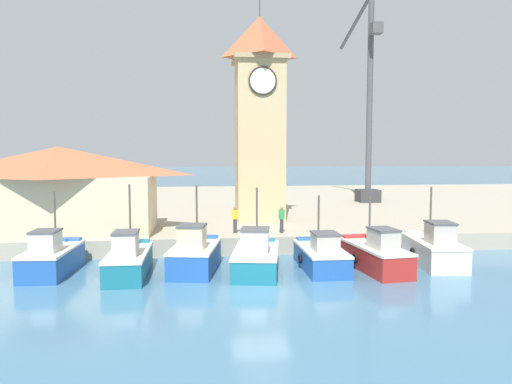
{
  "coord_description": "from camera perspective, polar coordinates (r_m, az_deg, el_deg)",
  "views": [
    {
      "loc": [
        -2.5,
        -20.81,
        6.1
      ],
      "look_at": [
        0.83,
        9.26,
        3.5
      ],
      "focal_mm": 35.0,
      "sensor_mm": 36.0,
      "label": 1
    }
  ],
  "objects": [
    {
      "name": "clock_tower",
      "position": [
        35.55,
        0.42,
        8.88
      ],
      "size": [
        3.78,
        3.78,
        15.87
      ],
      "color": "tan",
      "rests_on": "quay_wharf"
    },
    {
      "name": "dock_worker_near_tower",
      "position": [
        30.24,
        -2.42,
        -3.11
      ],
      "size": [
        0.34,
        0.22,
        1.62
      ],
      "color": "#33333D",
      "rests_on": "quay_wharf"
    },
    {
      "name": "warehouse_left",
      "position": [
        32.68,
        -21.53,
        0.37
      ],
      "size": [
        11.58,
        6.2,
        5.22
      ],
      "color": "beige",
      "rests_on": "quay_wharf"
    },
    {
      "name": "fishing_boat_mid_right",
      "position": [
        26.09,
        13.46,
        -6.97
      ],
      "size": [
        2.39,
        5.35,
        3.7
      ],
      "color": "#AD2823",
      "rests_on": "ground"
    },
    {
      "name": "fishing_boat_left_outer",
      "position": [
        25.07,
        -14.34,
        -7.51
      ],
      "size": [
        1.94,
        5.21,
        4.39
      ],
      "color": "#196B7F",
      "rests_on": "ground"
    },
    {
      "name": "fishing_boat_mid_left",
      "position": [
        24.88,
        -0.01,
        -7.45
      ],
      "size": [
        2.97,
        5.35,
        4.17
      ],
      "color": "#196B7F",
      "rests_on": "ground"
    },
    {
      "name": "ground_plane",
      "position": [
        21.83,
        0.52,
        -11.32
      ],
      "size": [
        300.0,
        300.0,
        0.0
      ],
      "primitive_type": "plane",
      "color": "teal"
    },
    {
      "name": "dock_worker_along_quay",
      "position": [
        30.26,
        2.95,
        -3.11
      ],
      "size": [
        0.34,
        0.22,
        1.62
      ],
      "color": "#33333D",
      "rests_on": "quay_wharf"
    },
    {
      "name": "fishing_boat_far_left",
      "position": [
        26.61,
        -22.3,
        -6.96
      ],
      "size": [
        2.18,
        4.78,
        4.0
      ],
      "color": "#2356A8",
      "rests_on": "ground"
    },
    {
      "name": "port_crane_near",
      "position": [
        49.28,
        12.68,
        7.78
      ],
      "size": [
        2.0,
        10.41,
        19.67
      ],
      "color": "#353539",
      "rests_on": "quay_wharf"
    },
    {
      "name": "quay_wharf",
      "position": [
        48.45,
        -3.32,
        -1.71
      ],
      "size": [
        120.0,
        40.0,
        1.04
      ],
      "primitive_type": "cube",
      "color": "#A89E89",
      "rests_on": "ground"
    },
    {
      "name": "fishing_boat_right_inner",
      "position": [
        28.14,
        19.69,
        -6.18
      ],
      "size": [
        2.55,
        5.18,
        4.09
      ],
      "color": "silver",
      "rests_on": "ground"
    },
    {
      "name": "fishing_boat_center",
      "position": [
        25.76,
        7.45,
        -7.22
      ],
      "size": [
        2.1,
        4.92,
        3.72
      ],
      "color": "#2356A8",
      "rests_on": "ground"
    },
    {
      "name": "fishing_boat_left_inner",
      "position": [
        25.32,
        -7.0,
        -7.11
      ],
      "size": [
        2.81,
        4.91,
        4.28
      ],
      "color": "#2356A8",
      "rests_on": "ground"
    }
  ]
}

